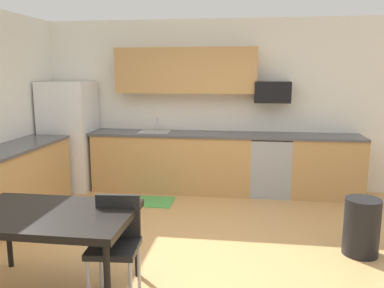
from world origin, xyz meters
The scene contains 17 objects.
ground_plane centered at (0.00, 0.00, 0.00)m, with size 12.00×12.00×0.00m, color tan.
wall_back centered at (0.00, 2.65, 1.35)m, with size 5.80×0.10×2.70m, color white.
cabinet_run_back centered at (-0.51, 2.30, 0.45)m, with size 2.49×0.60×0.90m, color tan.
cabinet_run_back_right centered at (1.87, 2.30, 0.45)m, with size 1.06×0.60×0.90m, color tan.
cabinet_run_left centered at (-2.30, 0.80, 0.45)m, with size 0.60×2.00×0.90m, color tan.
countertop_back centered at (0.00, 2.30, 0.92)m, with size 4.80×0.64×0.04m, color #4C4C51.
countertop_left centered at (-2.30, 0.80, 0.92)m, with size 0.64×2.00×0.04m, color #4C4C51.
upper_cabinets_back centered at (-0.30, 2.43, 1.90)m, with size 2.20×0.34×0.70m, color tan.
refrigerator centered at (-2.18, 2.22, 0.86)m, with size 0.76×0.70×1.73m, color white.
oven_range centered at (1.04, 2.30, 0.46)m, with size 0.60×0.60×0.91m.
microwave centered at (1.04, 2.40, 1.58)m, with size 0.54×0.36×0.32m, color black.
sink_basin centered at (-0.78, 2.30, 0.88)m, with size 0.48×0.40×0.14m, color #A5A8AD.
sink_faucet centered at (-0.78, 2.48, 1.04)m, with size 0.02×0.02×0.24m, color #B2B5BA.
dining_table centered at (-0.95, -0.84, 0.67)m, with size 1.40×0.90×0.73m.
chair_near_table centered at (-0.40, -0.77, 0.50)m, with size 0.43×0.43×0.85m.
trash_bin centered at (1.87, 0.31, 0.30)m, with size 0.36×0.36×0.60m, color black.
floor_mat centered at (-0.73, 1.65, 0.01)m, with size 0.70×0.50×0.01m, color #4CA54C.
Camera 1 is at (0.67, -3.75, 1.88)m, focal length 36.92 mm.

